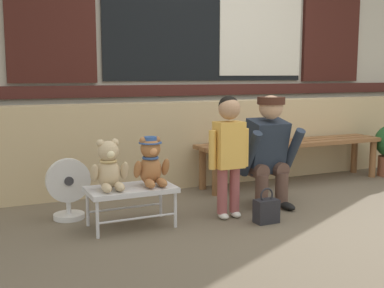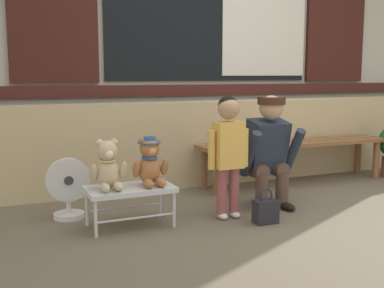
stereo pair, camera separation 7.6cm
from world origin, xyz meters
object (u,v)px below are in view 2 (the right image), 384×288
Objects in this scene: small_display_bench at (130,191)px; teddy_bear_with_hat at (150,162)px; floor_fan at (68,189)px; adult_crouching at (268,151)px; wooden_bench_long at (295,148)px; teddy_bear_plain at (108,167)px; handbag_on_ground at (266,211)px; child_standing at (228,143)px.

teddy_bear_with_hat is at bearing 0.77° from small_display_bench.
teddy_bear_with_hat is 0.76× the size of floor_fan.
adult_crouching reaches higher than teddy_bear_with_hat.
wooden_bench_long is 3.28× the size of small_display_bench.
small_display_bench is 1.76× the size of teddy_bear_with_hat.
adult_crouching is 1.66m from floor_fan.
small_display_bench is at bearing -0.51° from teddy_bear_plain.
wooden_bench_long is 1.95m from teddy_bear_with_hat.
adult_crouching is 1.98× the size of floor_fan.
teddy_bear_plain is at bearing -179.87° from teddy_bear_with_hat.
adult_crouching reaches higher than handbag_on_ground.
floor_fan is at bearing 151.68° from handbag_on_ground.
floor_fan is at bearing 134.82° from small_display_bench.
child_standing is (0.92, -0.10, 0.13)m from teddy_bear_plain.
teddy_bear_plain is 1.23m from handbag_on_ground.
teddy_bear_with_hat is at bearing -35.21° from floor_fan.
floor_fan is (-0.38, 0.39, -0.03)m from small_display_bench.
teddy_bear_plain is at bearing 179.49° from small_display_bench.
teddy_bear_plain is 0.76× the size of floor_fan.
floor_fan is at bearing -172.22° from wooden_bench_long.
floor_fan is (-0.22, 0.38, -0.23)m from teddy_bear_plain.
small_display_bench is 0.54m from floor_fan.
teddy_bear_plain is 0.32m from teddy_bear_with_hat.
teddy_bear_with_hat is (-1.81, -0.71, 0.10)m from wooden_bench_long.
floor_fan reaches higher than wooden_bench_long.
adult_crouching reaches higher than wooden_bench_long.
wooden_bench_long is 1.47m from child_standing.
child_standing is at bearing -161.67° from adult_crouching.
child_standing is 1.01× the size of adult_crouching.
wooden_bench_long is 2.25m from teddy_bear_plain.
wooden_bench_long is 4.37× the size of floor_fan.
child_standing reaches higher than small_display_bench.
wooden_bench_long is at bearing 19.74° from small_display_bench.
handbag_on_ground is at bearing -51.05° from child_standing.
small_display_bench is 1.33× the size of floor_fan.
small_display_bench is at bearing 172.82° from child_standing.
teddy_bear_with_hat reaches higher than handbag_on_ground.
handbag_on_ground is at bearing -134.02° from wooden_bench_long.
handbag_on_ground is at bearing -23.05° from teddy_bear_with_hat.
teddy_bear_plain is 0.50m from floor_fan.
wooden_bench_long is 2.10m from small_display_bench.
handbag_on_ground is (0.96, -0.34, -0.17)m from small_display_bench.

